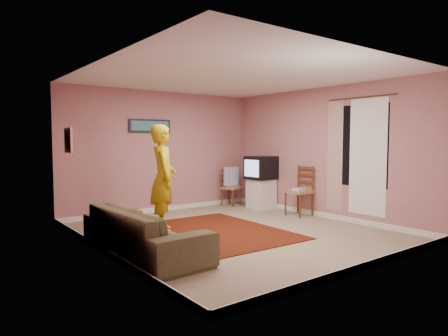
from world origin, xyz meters
TOP-DOWN VIEW (x-y plane):
  - ground at (0.00, 0.00)m, footprint 5.00×5.00m
  - wall_back at (0.00, 2.50)m, footprint 4.50×0.02m
  - wall_front at (0.00, -2.50)m, footprint 4.50×0.02m
  - wall_left at (-2.25, 0.00)m, footprint 0.02×5.00m
  - wall_right at (2.25, 0.00)m, footprint 0.02×5.00m
  - ceiling at (0.00, 0.00)m, footprint 4.50×5.00m
  - baseboard_back at (0.00, 2.49)m, footprint 4.50×0.02m
  - baseboard_front at (0.00, -2.49)m, footprint 4.50×0.02m
  - baseboard_left at (-2.24, 0.00)m, footprint 0.02×5.00m
  - baseboard_right at (2.24, 0.00)m, footprint 0.02×5.00m
  - window at (2.24, -0.90)m, footprint 0.01×1.10m
  - curtain_sheer at (2.23, -1.05)m, footprint 0.01×0.75m
  - curtain_floral at (2.21, -0.35)m, footprint 0.01×0.35m
  - curtain_rod at (2.20, -0.90)m, footprint 0.02×1.40m
  - picture_back at (-0.30, 2.47)m, footprint 0.95×0.04m
  - picture_left at (-2.22, 1.60)m, footprint 0.04×0.38m
  - area_rug at (-0.30, 0.20)m, footprint 2.21×2.73m
  - tv_cabinet at (1.95, 1.46)m, footprint 0.52×0.48m
  - crt_tv at (1.94, 1.46)m, footprint 0.64×0.57m
  - chair_a at (1.67, 2.20)m, footprint 0.49×0.48m
  - dvd_player at (1.67, 2.20)m, footprint 0.36×0.29m
  - blue_throw at (1.67, 2.20)m, footprint 0.41×0.05m
  - chair_b at (2.00, 0.36)m, footprint 0.44×0.46m
  - game_console at (2.00, 0.36)m, footprint 0.25×0.19m
  - sofa at (-1.80, -0.32)m, footprint 0.94×2.24m
  - person at (-0.90, 0.80)m, footprint 0.66×0.78m

SIDE VIEW (x-z plane):
  - ground at x=0.00m, z-range 0.00..0.00m
  - area_rug at x=-0.30m, z-range 0.00..0.01m
  - baseboard_back at x=0.00m, z-range 0.00..0.10m
  - baseboard_front at x=0.00m, z-range 0.00..0.10m
  - baseboard_left at x=-2.24m, z-range 0.00..0.10m
  - baseboard_right at x=2.24m, z-range 0.00..0.10m
  - sofa at x=-1.80m, z-range 0.00..0.64m
  - tv_cabinet at x=1.95m, z-range 0.00..0.67m
  - dvd_player at x=1.67m, z-range 0.44..0.50m
  - chair_a at x=1.67m, z-range 0.29..0.76m
  - game_console at x=2.00m, z-range 0.52..0.57m
  - chair_b at x=2.00m, z-range 0.35..0.90m
  - blue_throw at x=1.67m, z-range 0.48..0.91m
  - person at x=-0.90m, z-range 0.00..1.81m
  - crt_tv at x=1.94m, z-range 0.67..1.19m
  - curtain_sheer at x=2.23m, z-range 0.20..2.30m
  - curtain_floral at x=2.21m, z-range 0.20..2.30m
  - wall_back at x=0.00m, z-range 0.00..2.60m
  - wall_front at x=0.00m, z-range 0.00..2.60m
  - wall_left at x=-2.25m, z-range 0.00..2.60m
  - wall_right at x=2.25m, z-range 0.00..2.60m
  - window at x=2.24m, z-range 0.70..2.20m
  - picture_left at x=-2.22m, z-range 1.34..1.76m
  - picture_back at x=-0.30m, z-range 1.71..1.99m
  - curtain_rod at x=2.20m, z-range 2.31..2.33m
  - ceiling at x=0.00m, z-range 2.59..2.61m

